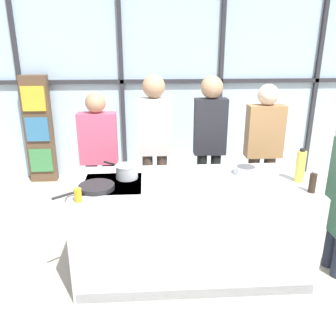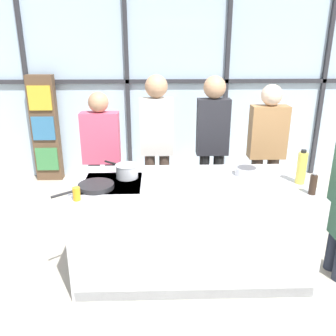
% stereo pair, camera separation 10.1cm
% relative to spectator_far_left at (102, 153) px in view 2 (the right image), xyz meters
% --- Properties ---
extents(ground_plane, '(18.00, 18.00, 0.00)m').
position_rel_spectator_far_left_xyz_m(ground_plane, '(0.96, -0.94, -0.91)').
color(ground_plane, '#BCB29E').
extents(back_window_wall, '(6.40, 0.10, 2.80)m').
position_rel_spectator_far_left_xyz_m(back_window_wall, '(0.96, 1.73, 0.49)').
color(back_window_wall, silver).
rests_on(back_window_wall, ground_plane).
extents(bookshelf, '(0.40, 0.19, 1.66)m').
position_rel_spectator_far_left_xyz_m(bookshelf, '(-1.11, 1.54, -0.08)').
color(bookshelf, brown).
rests_on(bookshelf, ground_plane).
extents(demo_island, '(2.13, 0.93, 0.93)m').
position_rel_spectator_far_left_xyz_m(demo_island, '(0.96, -0.95, -0.45)').
color(demo_island, silver).
rests_on(demo_island, ground_plane).
extents(spectator_far_left, '(0.43, 0.23, 1.61)m').
position_rel_spectator_far_left_xyz_m(spectator_far_left, '(0.00, 0.00, 0.00)').
color(spectator_far_left, black).
rests_on(spectator_far_left, ground_plane).
extents(spectator_center_left, '(0.37, 0.25, 1.79)m').
position_rel_spectator_far_left_xyz_m(spectator_center_left, '(0.64, 0.00, 0.15)').
color(spectator_center_left, '#47382D').
rests_on(spectator_center_left, ground_plane).
extents(spectator_center_right, '(0.37, 0.25, 1.78)m').
position_rel_spectator_far_left_xyz_m(spectator_center_right, '(1.28, 0.00, 0.15)').
color(spectator_center_right, black).
rests_on(spectator_center_right, ground_plane).
extents(spectator_far_right, '(0.42, 0.24, 1.68)m').
position_rel_spectator_far_left_xyz_m(spectator_far_right, '(1.92, 0.00, 0.05)').
color(spectator_far_right, '#47382D').
rests_on(spectator_far_right, ground_plane).
extents(frying_pan, '(0.48, 0.41, 0.04)m').
position_rel_spectator_far_left_xyz_m(frying_pan, '(0.10, -1.07, 0.03)').
color(frying_pan, '#232326').
rests_on(frying_pan, demo_island).
extents(saucepan, '(0.34, 0.29, 0.13)m').
position_rel_spectator_far_left_xyz_m(saucepan, '(0.36, -0.82, 0.08)').
color(saucepan, silver).
rests_on(saucepan, demo_island).
extents(white_plate, '(0.22, 0.22, 0.01)m').
position_rel_spectator_far_left_xyz_m(white_plate, '(1.39, -0.60, 0.02)').
color(white_plate, white).
rests_on(white_plate, demo_island).
extents(mixing_bowl, '(0.22, 0.22, 0.08)m').
position_rel_spectator_far_left_xyz_m(mixing_bowl, '(1.49, -0.78, 0.05)').
color(mixing_bowl, silver).
rests_on(mixing_bowl, demo_island).
extents(oil_bottle, '(0.08, 0.08, 0.31)m').
position_rel_spectator_far_left_xyz_m(oil_bottle, '(1.92, -1.01, 0.16)').
color(oil_bottle, '#E0CC4C').
rests_on(oil_bottle, demo_island).
extents(pepper_grinder, '(0.06, 0.06, 0.20)m').
position_rel_spectator_far_left_xyz_m(pepper_grinder, '(1.93, -1.25, 0.10)').
color(pepper_grinder, '#332319').
rests_on(pepper_grinder, demo_island).
extents(juice_glass_near, '(0.06, 0.06, 0.11)m').
position_rel_spectator_far_left_xyz_m(juice_glass_near, '(-0.01, -1.31, 0.07)').
color(juice_glass_near, orange).
rests_on(juice_glass_near, demo_island).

